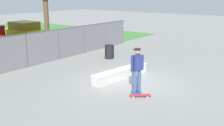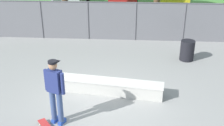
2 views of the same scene
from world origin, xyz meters
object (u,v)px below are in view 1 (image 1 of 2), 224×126
object	(u,v)px
car_yellow	(24,32)
trash_bin	(109,52)
skateboarder	(137,69)
concrete_ledge	(121,73)
skateboard	(140,95)

from	to	relation	value
car_yellow	trash_bin	xyz separation A→B (m)	(-0.43, -9.03, -0.43)
car_yellow	skateboarder	bearing A→B (deg)	-108.79
trash_bin	concrete_ledge	bearing A→B (deg)	-135.14
skateboard	car_yellow	xyz separation A→B (m)	(4.83, 13.86, 0.77)
skateboarder	car_yellow	bearing A→B (deg)	71.21
skateboard	concrete_ledge	bearing A→B (deg)	52.28
car_yellow	trash_bin	size ratio (longest dim) A/B	5.13
skateboarder	trash_bin	bearing A→B (deg)	47.30
car_yellow	skateboard	bearing A→B (deg)	-109.23
skateboarder	skateboard	distance (m)	1.03
concrete_ledge	car_yellow	bearing A→B (deg)	74.42
concrete_ledge	trash_bin	bearing A→B (deg)	44.86
concrete_ledge	skateboarder	bearing A→B (deg)	-127.97
skateboarder	car_yellow	size ratio (longest dim) A/B	0.44
trash_bin	skateboarder	bearing A→B (deg)	-132.70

